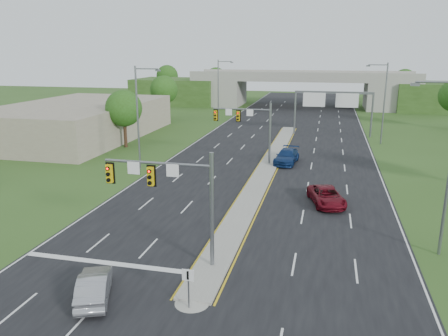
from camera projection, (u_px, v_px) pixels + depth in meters
name	position (u px, v px, depth m)	size (l,w,h in m)	color
ground	(212.00, 267.00, 25.94)	(240.00, 240.00, 0.00)	#2D4C1B
road	(279.00, 147.00, 58.83)	(24.00, 160.00, 0.02)	black
median	(267.00, 168.00, 47.53)	(2.00, 54.00, 0.16)	gray
median_nose	(192.00, 302.00, 22.16)	(2.00, 2.00, 0.16)	gray
lane_markings	(268.00, 156.00, 53.24)	(23.72, 160.00, 0.01)	gold
signal_mast_near	(174.00, 189.00, 25.16)	(6.62, 0.60, 7.00)	slate
signal_mast_far	(250.00, 123.00, 48.65)	(6.62, 0.60, 7.00)	slate
keep_right_sign	(188.00, 282.00, 21.30)	(0.60, 0.13, 2.20)	slate
sign_gantry	(332.00, 101.00, 65.30)	(11.58, 0.44, 6.67)	slate
overpass	(302.00, 91.00, 100.20)	(80.00, 14.00, 8.10)	gray
lightpole_l_mid	(139.00, 113.00, 46.15)	(2.85, 0.25, 11.00)	slate
lightpole_l_far	(219.00, 88.00, 79.03)	(2.85, 0.25, 11.00)	slate
lightpole_r_near	(448.00, 160.00, 26.08)	(2.85, 0.25, 11.00)	slate
lightpole_r_far	(383.00, 100.00, 58.97)	(2.85, 0.25, 11.00)	slate
tree_l_near	(124.00, 108.00, 57.29)	(4.80, 4.80, 7.60)	#382316
tree_l_mid	(164.00, 90.00, 81.59)	(5.20, 5.20, 8.12)	#382316
tree_back_a	(167.00, 76.00, 121.29)	(6.00, 6.00, 8.85)	#382316
tree_back_b	(216.00, 78.00, 118.24)	(5.60, 5.60, 8.32)	#382316
tree_back_c	(404.00, 80.00, 107.46)	(5.60, 5.60, 8.32)	#382316
commercial_building	(78.00, 120.00, 64.92)	(18.00, 30.00, 5.00)	gray
car_silver	(94.00, 286.00, 22.46)	(1.49, 4.28, 1.41)	gray
car_far_a	(327.00, 196.00, 36.41)	(2.37, 5.13, 1.43)	#5F0914
car_far_b	(287.00, 156.00, 49.82)	(2.24, 5.51, 1.60)	navy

